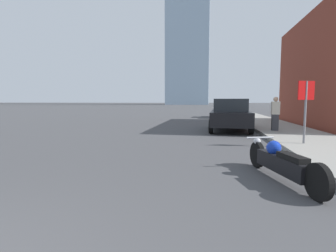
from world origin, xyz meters
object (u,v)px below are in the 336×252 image
object	(u,v)px
motorcycle	(281,162)
parked_car_black	(230,115)
pedestrian	(275,114)
parked_car_white	(223,109)
stop_sign	(306,101)

from	to	relation	value
motorcycle	parked_car_black	size ratio (longest dim) A/B	0.60
pedestrian	parked_car_white	bearing A→B (deg)	98.89
parked_car_white	motorcycle	bearing A→B (deg)	-86.21
parked_car_black	pedestrian	distance (m)	2.18
motorcycle	pedestrian	xyz separation A→B (m)	(1.61, 7.48, 0.58)
motorcycle	parked_car_white	size ratio (longest dim) A/B	0.61
motorcycle	stop_sign	world-z (taller)	stop_sign
motorcycle	pedestrian	size ratio (longest dim) A/B	1.65
motorcycle	parked_car_white	world-z (taller)	parked_car_white
stop_sign	parked_car_white	bearing A→B (deg)	96.96
motorcycle	parked_car_white	distance (m)	19.20
parked_car_white	pedestrian	size ratio (longest dim) A/B	2.72
parked_car_white	pedestrian	world-z (taller)	pedestrian
parked_car_white	pedestrian	distance (m)	11.86
motorcycle	parked_car_white	bearing A→B (deg)	74.83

